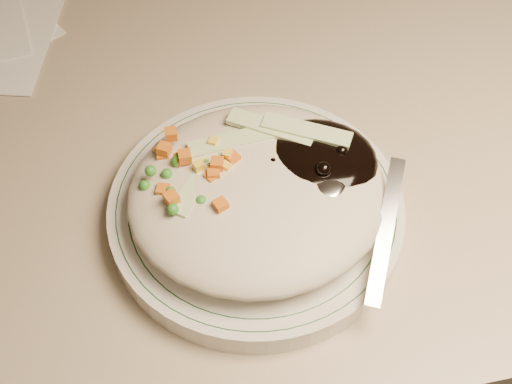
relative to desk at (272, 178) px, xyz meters
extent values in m
cube|color=tan|center=(0.00, 0.00, 0.18)|extent=(1.40, 0.70, 0.04)
cylinder|color=silver|center=(-0.06, -0.19, 0.21)|extent=(0.23, 0.23, 0.02)
torus|color=#144723|center=(-0.06, -0.19, 0.22)|extent=(0.21, 0.21, 0.00)
torus|color=#144723|center=(-0.06, -0.19, 0.22)|extent=(0.20, 0.20, 0.00)
ellipsoid|color=#BDB299|center=(-0.06, -0.19, 0.24)|extent=(0.19, 0.18, 0.04)
ellipsoid|color=black|center=(-0.01, -0.18, 0.25)|extent=(0.10, 0.09, 0.03)
ellipsoid|color=orange|center=(-0.10, -0.17, 0.24)|extent=(0.08, 0.08, 0.02)
sphere|color=black|center=(-0.04, -0.18, 0.25)|extent=(0.01, 0.01, 0.01)
sphere|color=black|center=(-0.01, -0.17, 0.25)|extent=(0.01, 0.01, 0.01)
sphere|color=black|center=(0.01, -0.18, 0.26)|extent=(0.01, 0.01, 0.01)
sphere|color=black|center=(0.00, -0.17, 0.25)|extent=(0.01, 0.01, 0.01)
sphere|color=black|center=(-0.01, -0.20, 0.26)|extent=(0.01, 0.01, 0.01)
sphere|color=black|center=(-0.02, -0.18, 0.25)|extent=(0.01, 0.01, 0.01)
sphere|color=black|center=(-0.01, -0.17, 0.25)|extent=(0.01, 0.01, 0.01)
cube|color=#CD6516|center=(-0.11, -0.17, 0.26)|extent=(0.01, 0.01, 0.01)
cube|color=#CD6516|center=(-0.09, -0.19, 0.25)|extent=(0.01, 0.01, 0.01)
cube|color=#CD6516|center=(-0.12, -0.15, 0.26)|extent=(0.01, 0.01, 0.01)
cube|color=#CD6516|center=(-0.08, -0.18, 0.26)|extent=(0.01, 0.01, 0.01)
cube|color=#CD6516|center=(-0.09, -0.18, 0.26)|extent=(0.01, 0.01, 0.01)
cube|color=#CD6516|center=(-0.12, -0.15, 0.25)|extent=(0.01, 0.01, 0.01)
cube|color=#CD6516|center=(-0.11, -0.16, 0.26)|extent=(0.01, 0.01, 0.01)
cube|color=#CD6516|center=(-0.09, -0.18, 0.26)|extent=(0.01, 0.01, 0.01)
cube|color=#CD6516|center=(-0.07, -0.17, 0.26)|extent=(0.01, 0.01, 0.01)
cube|color=#CD6516|center=(-0.11, -0.14, 0.26)|extent=(0.01, 0.01, 0.01)
cube|color=#CD6516|center=(-0.12, -0.20, 0.26)|extent=(0.01, 0.01, 0.01)
cube|color=#CD6516|center=(-0.09, -0.21, 0.26)|extent=(0.01, 0.01, 0.01)
cube|color=#CD6516|center=(-0.13, -0.19, 0.25)|extent=(0.01, 0.01, 0.01)
cube|color=#CD6516|center=(-0.12, -0.15, 0.25)|extent=(0.01, 0.01, 0.01)
sphere|color=#388C28|center=(-0.09, -0.17, 0.25)|extent=(0.01, 0.01, 0.01)
sphere|color=#388C28|center=(-0.12, -0.21, 0.26)|extent=(0.01, 0.01, 0.01)
sphere|color=#388C28|center=(-0.12, -0.17, 0.26)|extent=(0.01, 0.01, 0.01)
sphere|color=#388C28|center=(-0.13, -0.17, 0.26)|extent=(0.01, 0.01, 0.01)
sphere|color=#388C28|center=(-0.09, -0.17, 0.25)|extent=(0.01, 0.01, 0.01)
sphere|color=#388C28|center=(-0.08, -0.20, 0.25)|extent=(0.01, 0.01, 0.01)
sphere|color=#388C28|center=(-0.10, -0.18, 0.25)|extent=(0.01, 0.01, 0.01)
sphere|color=#388C28|center=(-0.11, -0.20, 0.25)|extent=(0.01, 0.01, 0.01)
sphere|color=#388C28|center=(-0.14, -0.18, 0.25)|extent=(0.01, 0.01, 0.01)
sphere|color=#388C28|center=(-0.11, -0.16, 0.26)|extent=(0.01, 0.01, 0.01)
sphere|color=#388C28|center=(-0.11, -0.16, 0.26)|extent=(0.01, 0.01, 0.01)
sphere|color=#388C28|center=(-0.12, -0.19, 0.25)|extent=(0.01, 0.01, 0.01)
sphere|color=#388C28|center=(-0.10, -0.20, 0.26)|extent=(0.01, 0.01, 0.01)
sphere|color=#388C28|center=(-0.07, -0.15, 0.25)|extent=(0.01, 0.01, 0.01)
cube|color=yellow|center=(-0.09, -0.17, 0.25)|extent=(0.01, 0.01, 0.01)
cube|color=yellow|center=(-0.08, -0.18, 0.26)|extent=(0.01, 0.01, 0.01)
cube|color=yellow|center=(-0.10, -0.16, 0.25)|extent=(0.01, 0.01, 0.01)
cube|color=yellow|center=(-0.10, -0.17, 0.26)|extent=(0.01, 0.01, 0.01)
cube|color=yellow|center=(-0.10, -0.18, 0.25)|extent=(0.01, 0.01, 0.01)
cube|color=yellow|center=(-0.08, -0.17, 0.26)|extent=(0.01, 0.01, 0.01)
cube|color=yellow|center=(-0.08, -0.15, 0.26)|extent=(0.01, 0.01, 0.01)
cube|color=yellow|center=(-0.09, -0.18, 0.25)|extent=(0.01, 0.01, 0.01)
cube|color=#B2D18C|center=(-0.07, -0.15, 0.26)|extent=(0.07, 0.02, 0.00)
cube|color=#B2D18C|center=(-0.04, -0.15, 0.26)|extent=(0.06, 0.05, 0.00)
cube|color=#B2D18C|center=(-0.10, -0.18, 0.26)|extent=(0.05, 0.06, 0.00)
cube|color=#B2D18C|center=(-0.01, -0.16, 0.26)|extent=(0.07, 0.05, 0.00)
cube|color=#B2D18C|center=(-0.05, -0.20, 0.25)|extent=(0.07, 0.02, 0.00)
ellipsoid|color=silver|center=(-0.01, -0.20, 0.25)|extent=(0.05, 0.06, 0.01)
cube|color=silver|center=(0.02, -0.24, 0.24)|extent=(0.06, 0.11, 0.03)
camera|label=1|loc=(-0.12, -0.50, 0.66)|focal=50.00mm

